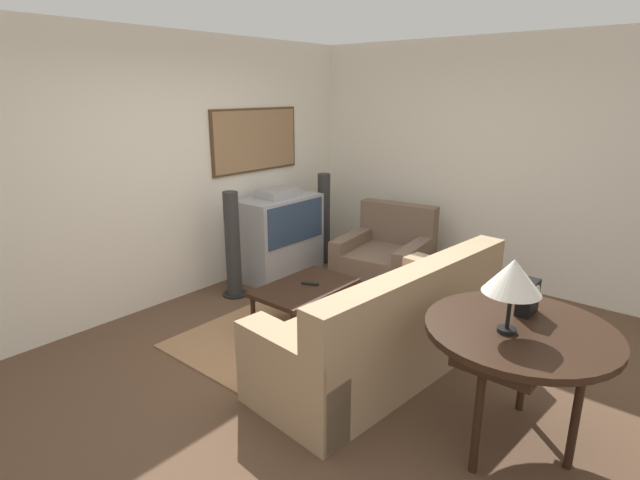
{
  "coord_description": "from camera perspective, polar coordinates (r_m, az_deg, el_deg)",
  "views": [
    {
      "loc": [
        -2.82,
        -2.26,
        2.13
      ],
      "look_at": [
        0.7,
        0.7,
        0.75
      ],
      "focal_mm": 28.0,
      "sensor_mm": 36.0,
      "label": 1
    }
  ],
  "objects": [
    {
      "name": "ground_plane",
      "position": [
        4.2,
        1.2,
        -13.81
      ],
      "size": [
        12.0,
        12.0,
        0.0
      ],
      "primitive_type": "plane",
      "color": "brown"
    },
    {
      "name": "wall_back",
      "position": [
        5.29,
        -16.98,
        7.54
      ],
      "size": [
        12.0,
        0.1,
        2.7
      ],
      "color": "silver",
      "rests_on": "ground_plane"
    },
    {
      "name": "wall_right",
      "position": [
        5.95,
        17.56,
        8.41
      ],
      "size": [
        0.06,
        12.0,
        2.7
      ],
      "color": "silver",
      "rests_on": "ground_plane"
    },
    {
      "name": "area_rug",
      "position": [
        4.89,
        -1.06,
        -9.05
      ],
      "size": [
        2.55,
        1.41,
        0.01
      ],
      "color": "#99704C",
      "rests_on": "ground_plane"
    },
    {
      "name": "tv",
      "position": [
        5.9,
        -4.71,
        0.52
      ],
      "size": [
        0.99,
        0.56,
        1.05
      ],
      "color": "#9E9EA3",
      "rests_on": "ground_plane"
    },
    {
      "name": "couch",
      "position": [
        3.99,
        7.7,
        -10.33
      ],
      "size": [
        2.24,
        1.06,
        0.93
      ],
      "rotation": [
        0.0,
        0.0,
        3.05
      ],
      "color": "tan",
      "rests_on": "ground_plane"
    },
    {
      "name": "armchair",
      "position": [
        5.78,
        7.48,
        -2.15
      ],
      "size": [
        1.05,
        1.04,
        0.87
      ],
      "rotation": [
        0.0,
        0.0,
        -1.43
      ],
      "color": "brown",
      "rests_on": "ground_plane"
    },
    {
      "name": "coffee_table",
      "position": [
        4.67,
        -1.74,
        -5.7
      ],
      "size": [
        0.96,
        0.6,
        0.39
      ],
      "color": "black",
      "rests_on": "ground_plane"
    },
    {
      "name": "console_table",
      "position": [
        3.24,
        21.91,
        -10.33
      ],
      "size": [
        1.11,
        1.11,
        0.8
      ],
      "color": "black",
      "rests_on": "ground_plane"
    },
    {
      "name": "table_lamp",
      "position": [
        2.99,
        21.18,
        -3.98
      ],
      "size": [
        0.33,
        0.33,
        0.44
      ],
      "color": "black",
      "rests_on": "console_table"
    },
    {
      "name": "mantel_clock",
      "position": [
        3.37,
        22.67,
        -6.06
      ],
      "size": [
        0.18,
        0.1,
        0.21
      ],
      "color": "black",
      "rests_on": "console_table"
    },
    {
      "name": "remote",
      "position": [
        4.68,
        -1.15,
        -4.99
      ],
      "size": [
        0.1,
        0.16,
        0.02
      ],
      "color": "black",
      "rests_on": "coffee_table"
    },
    {
      "name": "speaker_tower_left",
      "position": [
        5.35,
        -9.93,
        -0.82
      ],
      "size": [
        0.27,
        0.27,
        1.14
      ],
      "color": "black",
      "rests_on": "ground_plane"
    },
    {
      "name": "speaker_tower_right",
      "position": [
        6.38,
        0.45,
        2.3
      ],
      "size": [
        0.27,
        0.27,
        1.14
      ],
      "color": "black",
      "rests_on": "ground_plane"
    }
  ]
}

